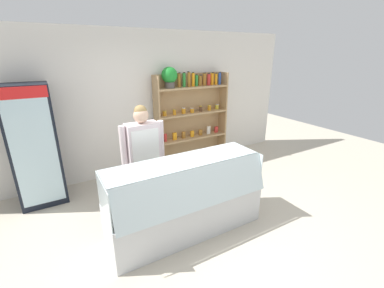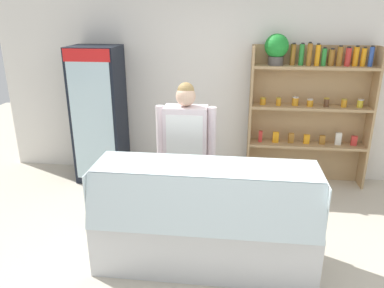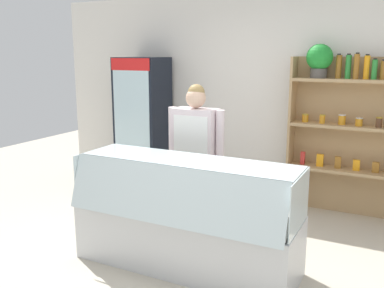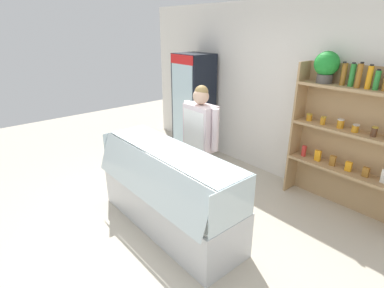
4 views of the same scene
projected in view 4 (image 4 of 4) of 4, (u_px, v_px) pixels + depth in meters
ground_plane at (179, 236)px, 3.55m from camera, size 12.00×12.00×0.00m
back_wall at (297, 97)px, 4.42m from camera, size 6.80×0.10×2.70m
drinks_fridge at (193, 105)px, 5.65m from camera, size 0.65×0.56×1.88m
shelving_unit at (353, 124)px, 3.70m from camera, size 1.60×0.30×2.04m
deli_display_case at (169, 203)px, 3.64m from camera, size 2.04×0.72×1.01m
shop_clerk at (200, 134)px, 4.05m from camera, size 0.65×0.25×1.62m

